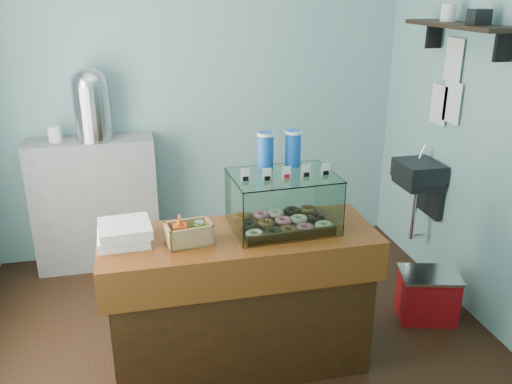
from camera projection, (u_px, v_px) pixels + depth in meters
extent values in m
plane|color=black|center=(233.00, 339.00, 3.67)|extent=(3.50, 3.50, 0.00)
cube|color=#83BEBF|center=(197.00, 93.00, 4.54)|extent=(3.50, 0.04, 2.80)
cube|color=#83BEBF|center=(312.00, 254.00, 1.81)|extent=(3.50, 0.04, 2.80)
cube|color=#83BEBF|center=(492.00, 123.00, 3.55)|extent=(0.04, 3.00, 2.80)
cube|color=black|center=(419.00, 171.00, 4.19)|extent=(0.30, 0.35, 0.15)
cube|color=black|center=(431.00, 194.00, 4.29)|extent=(0.04, 0.30, 0.35)
cylinder|color=silver|center=(422.00, 152.00, 4.25)|extent=(0.02, 0.02, 0.12)
cylinder|color=silver|center=(414.00, 213.00, 4.31)|extent=(0.04, 0.04, 0.45)
cube|color=black|center=(459.00, 25.00, 3.58)|extent=(0.25, 1.00, 0.03)
cube|color=black|center=(504.00, 47.00, 3.26)|extent=(0.12, 0.03, 0.18)
cube|color=black|center=(434.00, 36.00, 3.99)|extent=(0.12, 0.03, 0.18)
cube|color=white|center=(452.00, 103.00, 3.93)|extent=(0.01, 0.21, 0.30)
cube|color=white|center=(439.00, 105.00, 4.11)|extent=(0.01, 0.21, 0.30)
cube|color=white|center=(454.00, 60.00, 3.87)|extent=(0.01, 0.21, 0.30)
cube|color=#401E0C|center=(240.00, 306.00, 3.30)|extent=(1.50, 0.56, 0.84)
cube|color=#4E240A|center=(239.00, 239.00, 3.14)|extent=(1.60, 0.60, 0.06)
cube|color=#4E240A|center=(250.00, 281.00, 2.93)|extent=(1.60, 0.04, 0.18)
cube|color=#9A9A9C|center=(96.00, 204.00, 4.49)|extent=(1.00, 0.32, 1.10)
cube|color=#32180F|center=(282.00, 225.00, 3.22)|extent=(0.55, 0.40, 0.02)
torus|color=beige|center=(255.00, 234.00, 3.04)|extent=(0.10, 0.10, 0.03)
torus|color=black|center=(272.00, 232.00, 3.07)|extent=(0.10, 0.10, 0.03)
torus|color=brown|center=(290.00, 230.00, 3.10)|extent=(0.10, 0.10, 0.03)
torus|color=pink|center=(306.00, 228.00, 3.12)|extent=(0.10, 0.10, 0.03)
torus|color=beige|center=(323.00, 226.00, 3.15)|extent=(0.10, 0.10, 0.03)
torus|color=black|center=(249.00, 225.00, 3.16)|extent=(0.10, 0.10, 0.03)
torus|color=brown|center=(266.00, 223.00, 3.18)|extent=(0.10, 0.10, 0.03)
torus|color=pink|center=(282.00, 221.00, 3.21)|extent=(0.10, 0.10, 0.03)
torus|color=beige|center=(299.00, 219.00, 3.24)|extent=(0.10, 0.10, 0.03)
torus|color=black|center=(315.00, 217.00, 3.26)|extent=(0.10, 0.10, 0.03)
torus|color=brown|center=(244.00, 217.00, 3.27)|extent=(0.10, 0.10, 0.03)
torus|color=pink|center=(260.00, 215.00, 3.30)|extent=(0.10, 0.10, 0.03)
torus|color=beige|center=(276.00, 213.00, 3.33)|extent=(0.10, 0.10, 0.03)
torus|color=black|center=(292.00, 211.00, 3.35)|extent=(0.10, 0.10, 0.03)
torus|color=brown|center=(307.00, 209.00, 3.38)|extent=(0.10, 0.10, 0.03)
cube|color=white|center=(295.00, 216.00, 2.97)|extent=(0.59, 0.03, 0.32)
cube|color=white|center=(272.00, 189.00, 3.36)|extent=(0.59, 0.03, 0.32)
cube|color=white|center=(234.00, 207.00, 3.09)|extent=(0.03, 0.43, 0.32)
cube|color=white|center=(329.00, 197.00, 3.24)|extent=(0.03, 0.43, 0.32)
cube|color=white|center=(283.00, 175.00, 3.11)|extent=(0.62, 0.47, 0.01)
cube|color=white|center=(246.00, 175.00, 2.99)|extent=(0.05, 0.01, 0.07)
cube|color=black|center=(246.00, 179.00, 3.00)|extent=(0.03, 0.02, 0.02)
cube|color=white|center=(266.00, 174.00, 3.02)|extent=(0.05, 0.01, 0.07)
cube|color=black|center=(266.00, 177.00, 3.03)|extent=(0.03, 0.02, 0.02)
cube|color=white|center=(286.00, 172.00, 3.05)|extent=(0.05, 0.01, 0.07)
cube|color=red|center=(286.00, 176.00, 3.06)|extent=(0.03, 0.02, 0.02)
cube|color=white|center=(306.00, 170.00, 3.08)|extent=(0.05, 0.01, 0.07)
cube|color=black|center=(306.00, 174.00, 3.09)|extent=(0.03, 0.02, 0.02)
cube|color=white|center=(325.00, 168.00, 3.11)|extent=(0.05, 0.01, 0.07)
cube|color=black|center=(325.00, 172.00, 3.12)|extent=(0.03, 0.02, 0.02)
cylinder|color=blue|center=(266.00, 150.00, 3.18)|extent=(0.09, 0.09, 0.22)
cylinder|color=white|center=(266.00, 134.00, 3.15)|extent=(0.10, 0.10, 0.02)
cylinder|color=blue|center=(293.00, 148.00, 3.23)|extent=(0.09, 0.09, 0.22)
cylinder|color=white|center=(293.00, 132.00, 3.19)|extent=(0.10, 0.10, 0.02)
cube|color=tan|center=(190.00, 242.00, 3.01)|extent=(0.27, 0.19, 0.01)
cube|color=tan|center=(192.00, 239.00, 2.93)|extent=(0.25, 0.05, 0.12)
cube|color=tan|center=(186.00, 229.00, 3.05)|extent=(0.25, 0.05, 0.12)
cube|color=tan|center=(168.00, 237.00, 2.95)|extent=(0.04, 0.15, 0.12)
cube|color=tan|center=(209.00, 230.00, 3.03)|extent=(0.04, 0.15, 0.12)
imported|color=#DF5315|center=(180.00, 229.00, 2.96)|extent=(0.09, 0.09, 0.17)
cylinder|color=green|center=(200.00, 232.00, 3.01)|extent=(0.06, 0.06, 0.10)
cylinder|color=silver|center=(199.00, 223.00, 2.99)|extent=(0.05, 0.05, 0.01)
cube|color=white|center=(124.00, 237.00, 3.03)|extent=(0.29, 0.29, 0.06)
cube|color=white|center=(125.00, 229.00, 3.00)|extent=(0.30, 0.30, 0.06)
cylinder|color=silver|center=(95.00, 139.00, 4.30)|extent=(0.31, 0.31, 0.01)
cylinder|color=silver|center=(92.00, 112.00, 4.23)|extent=(0.28, 0.28, 0.43)
sphere|color=silver|center=(89.00, 85.00, 4.15)|extent=(0.28, 0.28, 0.28)
cube|color=#AE0D13|center=(427.00, 297.00, 3.86)|extent=(0.44, 0.38, 0.34)
cube|color=silver|center=(430.00, 275.00, 3.80)|extent=(0.47, 0.40, 0.02)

